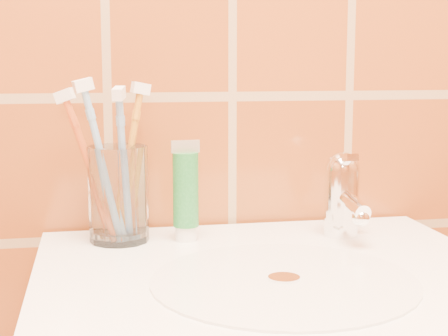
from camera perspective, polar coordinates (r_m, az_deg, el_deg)
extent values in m
cube|color=white|center=(0.85, 3.99, -13.49)|extent=(0.56, 0.46, 0.16)
cylinder|color=silver|center=(0.78, 5.01, -9.26)|extent=(0.30, 0.30, 0.00)
cylinder|color=white|center=(0.78, 5.01, -9.12)|extent=(0.04, 0.04, 0.00)
cylinder|color=white|center=(0.94, -8.76, -2.15)|extent=(0.09, 0.09, 0.13)
cylinder|color=white|center=(0.95, -3.17, -5.43)|extent=(0.03, 0.03, 0.02)
cylinder|color=#186627|center=(0.93, -3.20, -1.80)|extent=(0.04, 0.04, 0.10)
cube|color=beige|center=(0.92, -3.23, 1.80)|extent=(0.04, 0.00, 0.02)
cylinder|color=white|center=(0.98, 9.72, -2.84)|extent=(0.05, 0.05, 0.09)
sphere|color=white|center=(0.97, 9.80, -0.08)|extent=(0.05, 0.05, 0.05)
cylinder|color=white|center=(0.94, 10.55, -2.85)|extent=(0.02, 0.09, 0.03)
cube|color=white|center=(0.96, 10.08, 0.87)|extent=(0.02, 0.06, 0.01)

